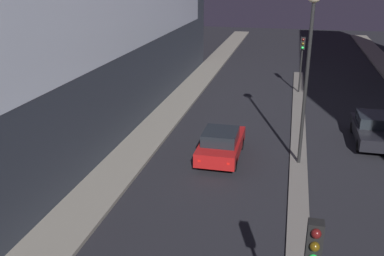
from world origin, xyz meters
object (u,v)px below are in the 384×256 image
(car_left_lane, at_px, (221,144))
(street_lamp, at_px, (310,38))
(traffic_light_mid, at_px, (302,52))
(car_right_lane, at_px, (371,129))

(car_left_lane, bearing_deg, street_lamp, 2.42)
(traffic_light_mid, xyz_separation_m, street_lamp, (0.00, -13.05, 2.91))
(street_lamp, relative_size, car_right_lane, 1.77)
(traffic_light_mid, relative_size, street_lamp, 0.51)
(street_lamp, xyz_separation_m, car_left_lane, (-3.81, -0.16, -5.29))
(car_left_lane, bearing_deg, traffic_light_mid, 73.91)
(traffic_light_mid, height_order, car_left_lane, traffic_light_mid)
(traffic_light_mid, relative_size, car_left_lane, 0.98)
(street_lamp, xyz_separation_m, car_right_lane, (3.81, 3.84, -5.31))
(traffic_light_mid, xyz_separation_m, car_left_lane, (-3.81, -13.21, -2.38))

